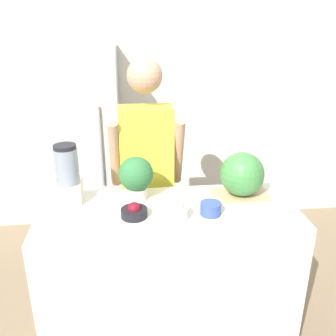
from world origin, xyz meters
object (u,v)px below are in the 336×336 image
object	(u,v)px
bowl_cherries	(134,212)
bowl_cream	(175,210)
potted_plant	(136,176)
bowl_small_blue	(211,209)
refrigerator	(81,153)
person	(147,180)
blender	(68,175)
watermelon	(242,174)

from	to	relation	value
bowl_cherries	bowl_cream	size ratio (longest dim) A/B	0.96
potted_plant	bowl_small_blue	bearing A→B (deg)	-30.34
refrigerator	bowl_small_blue	world-z (taller)	refrigerator
bowl_cherries	person	bearing A→B (deg)	79.39
blender	bowl_cream	bearing A→B (deg)	-23.31
person	bowl_cherries	world-z (taller)	person
bowl_cream	refrigerator	bearing A→B (deg)	116.94
bowl_cream	blender	xyz separation A→B (m)	(-0.62, 0.27, 0.13)
bowl_cherries	bowl_small_blue	size ratio (longest dim) A/B	1.25
person	bowl_cream	bearing A→B (deg)	-77.97
bowl_small_blue	person	bearing A→B (deg)	119.51
bowl_small_blue	potted_plant	xyz separation A→B (m)	(-0.41, 0.24, 0.12)
person	bowl_cherries	size ratio (longest dim) A/B	11.85
bowl_small_blue	potted_plant	bearing A→B (deg)	149.66
person	blender	size ratio (longest dim) A/B	4.88
blender	potted_plant	world-z (taller)	blender
bowl_small_blue	blender	xyz separation A→B (m)	(-0.82, 0.26, 0.14)
bowl_cream	bowl_small_blue	bearing A→B (deg)	2.09
blender	watermelon	bearing A→B (deg)	-2.68
bowl_cherries	potted_plant	bearing A→B (deg)	84.53
refrigerator	bowl_cherries	size ratio (longest dim) A/B	11.98
bowl_cream	bowl_small_blue	distance (m)	0.20
bowl_small_blue	watermelon	bearing A→B (deg)	41.13
refrigerator	bowl_cream	distance (m)	1.48
bowl_small_blue	blender	size ratio (longest dim) A/B	0.33
bowl_cherries	bowl_small_blue	distance (m)	0.43
refrigerator	bowl_cream	world-z (taller)	refrigerator
person	blender	world-z (taller)	person
refrigerator	potted_plant	world-z (taller)	refrigerator
blender	bowl_cherries	bearing A→B (deg)	-31.69
refrigerator	watermelon	world-z (taller)	refrigerator
bowl_cherries	refrigerator	bearing A→B (deg)	108.78
bowl_cherries	watermelon	bearing A→B (deg)	15.64
bowl_cherries	bowl_small_blue	xyz separation A→B (m)	(0.43, -0.02, 0.00)
bowl_small_blue	bowl_cream	bearing A→B (deg)	-177.91
bowl_cream	potted_plant	size ratio (longest dim) A/B	0.57
blender	refrigerator	bearing A→B (deg)	92.84
watermelon	bowl_small_blue	world-z (taller)	watermelon
watermelon	potted_plant	bearing A→B (deg)	177.07
watermelon	bowl_cherries	distance (m)	0.71
bowl_cherries	bowl_small_blue	bearing A→B (deg)	-2.65
person	bowl_cherries	bearing A→B (deg)	-100.61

